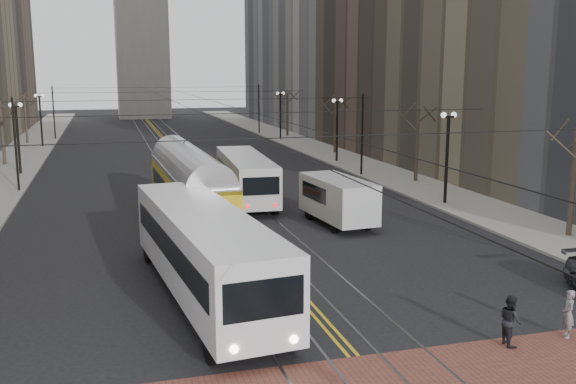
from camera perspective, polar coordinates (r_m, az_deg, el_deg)
ground at (r=20.70m, az=4.83°, el=-13.27°), size 260.00×260.00×0.00m
sidewalk_left at (r=63.75m, az=-23.11°, el=2.37°), size 5.00×140.00×0.15m
sidewalk_right at (r=66.86m, az=3.32°, el=3.57°), size 5.00×140.00×0.15m
streetcar_rails at (r=63.58m, az=-9.58°, el=3.00°), size 4.80×130.00×0.02m
centre_lines at (r=63.58m, az=-9.58°, el=3.01°), size 0.42×130.00×0.01m
lamp_posts at (r=47.24m, az=-7.48°, el=3.84°), size 27.60×57.20×5.60m
street_trees at (r=53.64m, az=-8.50°, el=4.63°), size 31.68×53.28×5.60m
trolley_wires at (r=53.13m, az=-8.48°, el=5.63°), size 25.96×120.00×6.60m
transit_bus at (r=24.12m, az=-7.43°, el=-5.60°), size 4.09×13.47×3.31m
streetcar at (r=36.03m, az=-8.73°, el=-0.18°), size 3.10×14.15×3.31m
rear_bus at (r=41.88m, az=-3.79°, el=1.21°), size 3.09×11.49×2.97m
cargo_van at (r=35.46m, az=4.43°, el=-0.86°), size 2.78×6.03×2.58m
sedan_grey at (r=55.52m, az=-3.13°, el=2.78°), size 2.38×4.46×1.44m
pedestrian_b at (r=22.61m, az=23.64°, el=-9.88°), size 0.56×0.67×1.56m
pedestrian_c at (r=21.37m, az=19.16°, el=-10.71°), size 0.69×0.84×1.60m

